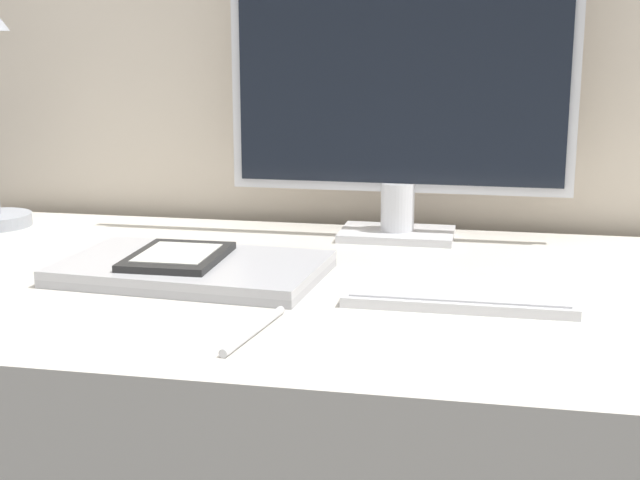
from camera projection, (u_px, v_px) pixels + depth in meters
The scene contains 5 objects.
monitor at pixel (401, 63), 1.30m from camera, with size 0.51×0.11×0.49m.
keyboard at pixel (460, 294), 1.04m from camera, with size 0.26×0.12×0.01m.
laptop at pixel (192, 269), 1.14m from camera, with size 0.34×0.23×0.02m.
ereader at pixel (177, 256), 1.13m from camera, with size 0.11×0.15×0.01m.
pen at pixel (254, 330), 0.92m from camera, with size 0.03×0.15×0.01m.
Camera 1 is at (0.19, -0.88, 1.06)m, focal length 50.00 mm.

